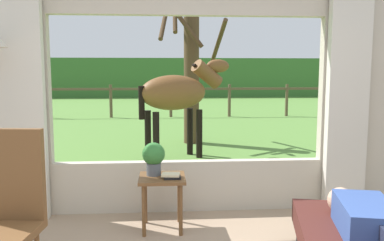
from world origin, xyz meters
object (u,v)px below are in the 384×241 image
(rocking_chair, at_px, (5,214))
(side_table, at_px, (162,186))
(book_stack, at_px, (172,176))
(horse, at_px, (178,93))
(reclining_person, at_px, (382,231))
(pasture_tree, at_px, (191,74))
(potted_plant, at_px, (154,157))

(rocking_chair, relative_size, side_table, 2.15)
(book_stack, xyz_separation_m, horse, (0.19, 3.19, 0.61))
(reclining_person, relative_size, horse, 0.81)
(horse, relative_size, pasture_tree, 0.55)
(side_table, bearing_deg, book_stack, -36.26)
(pasture_tree, bearing_deg, book_stack, -96.38)
(reclining_person, xyz_separation_m, side_table, (-1.37, 1.42, -0.10))
(rocking_chair, bearing_deg, reclining_person, -3.81)
(rocking_chair, bearing_deg, book_stack, 44.64)
(rocking_chair, bearing_deg, potted_plant, 52.69)
(reclining_person, relative_size, rocking_chair, 1.27)
(reclining_person, bearing_deg, horse, 116.87)
(horse, bearing_deg, reclining_person, -13.35)
(reclining_person, xyz_separation_m, pasture_tree, (-0.76, 6.05, 0.96))
(pasture_tree, bearing_deg, side_table, -97.55)
(potted_plant, height_order, book_stack, potted_plant)
(book_stack, relative_size, pasture_tree, 0.06)
(side_table, xyz_separation_m, potted_plant, (-0.08, 0.06, 0.28))
(reclining_person, distance_m, horse, 4.71)
(horse, bearing_deg, potted_plant, -33.58)
(horse, bearing_deg, side_table, -32.00)
(rocking_chair, relative_size, horse, 0.64)
(side_table, distance_m, horse, 3.22)
(reclining_person, bearing_deg, side_table, 147.33)
(reclining_person, relative_size, book_stack, 7.73)
(potted_plant, xyz_separation_m, book_stack, (0.17, -0.13, -0.16))
(rocking_chair, distance_m, side_table, 1.47)
(reclining_person, height_order, rocking_chair, rocking_chair)
(rocking_chair, height_order, horse, horse)
(horse, height_order, pasture_tree, pasture_tree)
(reclining_person, bearing_deg, pasture_tree, 110.46)
(book_stack, distance_m, horse, 3.25)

